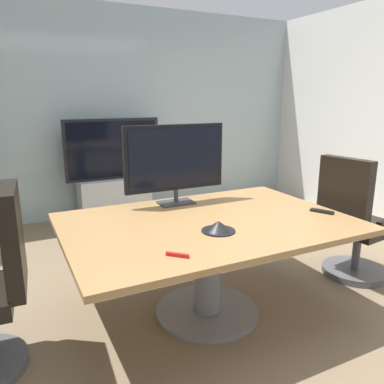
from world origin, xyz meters
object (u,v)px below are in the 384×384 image
(wall_display_unit, at_px, (115,187))
(remote_control, at_px, (322,211))
(office_chair_right, at_px, (353,229))
(conference_phone, at_px, (218,227))
(conference_table, at_px, (208,242))
(tv_monitor, at_px, (175,160))

(wall_display_unit, xyz_separation_m, remote_control, (0.86, -2.71, 0.29))
(office_chair_right, height_order, remote_control, office_chair_right)
(wall_display_unit, relative_size, conference_phone, 5.95)
(conference_phone, xyz_separation_m, remote_control, (0.90, 0.01, -0.02))
(conference_phone, bearing_deg, wall_display_unit, 89.13)
(conference_table, height_order, conference_phone, conference_phone)
(conference_table, bearing_deg, office_chair_right, -2.14)
(conference_table, distance_m, wall_display_unit, 2.50)
(conference_table, relative_size, wall_display_unit, 1.51)
(conference_table, bearing_deg, conference_phone, -101.68)
(wall_display_unit, height_order, remote_control, wall_display_unit)
(wall_display_unit, bearing_deg, office_chair_right, -60.94)
(tv_monitor, height_order, conference_phone, tv_monitor)
(tv_monitor, bearing_deg, remote_control, -39.32)
(office_chair_right, distance_m, remote_control, 0.64)
(tv_monitor, bearing_deg, wall_display_unit, 89.52)
(conference_table, height_order, tv_monitor, tv_monitor)
(conference_phone, distance_m, remote_control, 0.90)
(conference_table, xyz_separation_m, conference_phone, (-0.05, -0.22, 0.19))
(office_chair_right, distance_m, wall_display_unit, 2.91)
(conference_table, distance_m, remote_control, 0.90)
(conference_table, relative_size, office_chair_right, 1.81)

